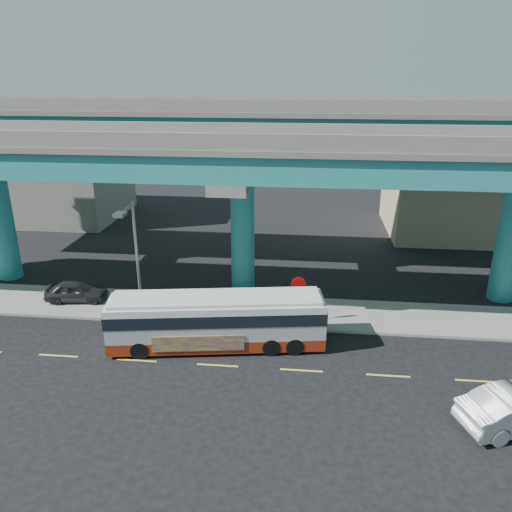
# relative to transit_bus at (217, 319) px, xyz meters

# --- Properties ---
(ground) EXTENTS (120.00, 120.00, 0.00)m
(ground) POSITION_rel_transit_bus_xyz_m (0.32, -1.51, -1.52)
(ground) COLOR black
(ground) RESTS_ON ground
(sidewalk) EXTENTS (70.00, 4.00, 0.15)m
(sidewalk) POSITION_rel_transit_bus_xyz_m (0.32, 3.99, -1.44)
(sidewalk) COLOR gray
(sidewalk) RESTS_ON ground
(lane_markings) EXTENTS (58.00, 0.12, 0.01)m
(lane_markings) POSITION_rel_transit_bus_xyz_m (0.32, -1.81, -1.51)
(lane_markings) COLOR #D8C64C
(lane_markings) RESTS_ON ground
(viaduct) EXTENTS (52.00, 12.40, 11.70)m
(viaduct) POSITION_rel_transit_bus_xyz_m (0.32, 7.60, 7.62)
(viaduct) COLOR #20797C
(viaduct) RESTS_ON ground
(building_beige) EXTENTS (14.00, 10.23, 7.00)m
(building_beige) POSITION_rel_transit_bus_xyz_m (18.32, 21.47, 1.99)
(building_beige) COLOR tan
(building_beige) RESTS_ON ground
(building_concrete) EXTENTS (12.00, 10.00, 9.00)m
(building_concrete) POSITION_rel_transit_bus_xyz_m (-19.68, 22.49, 2.98)
(building_concrete) COLOR gray
(building_concrete) RESTS_ON ground
(transit_bus) EXTENTS (11.02, 3.98, 2.77)m
(transit_bus) POSITION_rel_transit_bus_xyz_m (0.00, 0.00, 0.00)
(transit_bus) COLOR maroon
(transit_bus) RESTS_ON ground
(parked_car) EXTENTS (2.35, 4.00, 1.24)m
(parked_car) POSITION_rel_transit_bus_xyz_m (-9.37, 4.07, -0.75)
(parked_car) COLOR #28292D
(parked_car) RESTS_ON sidewalk
(street_lamp) EXTENTS (0.50, 2.25, 6.72)m
(street_lamp) POSITION_rel_transit_bus_xyz_m (-4.81, 1.96, 3.07)
(street_lamp) COLOR gray
(street_lamp) RESTS_ON sidewalk
(stop_sign) EXTENTS (0.83, 0.13, 2.76)m
(stop_sign) POSITION_rel_transit_bus_xyz_m (3.98, 2.67, 0.64)
(stop_sign) COLOR gray
(stop_sign) RESTS_ON sidewalk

